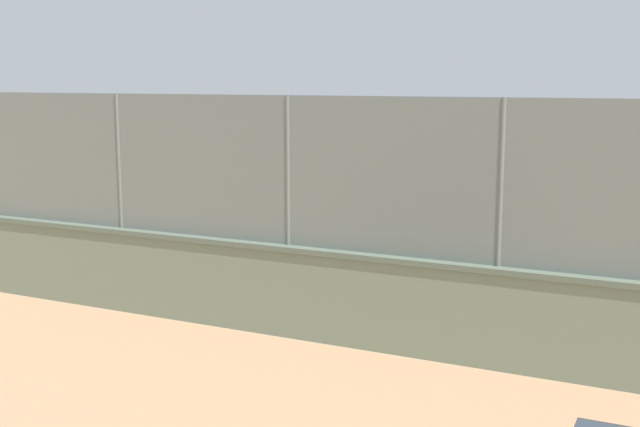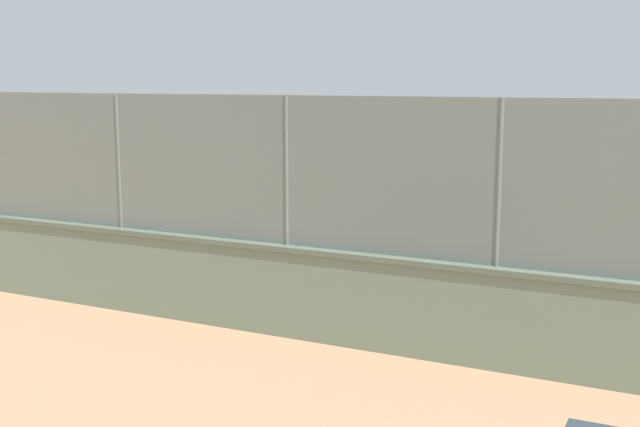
% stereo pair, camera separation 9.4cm
% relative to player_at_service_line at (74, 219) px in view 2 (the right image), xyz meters
% --- Properties ---
extents(ground_plane, '(260.00, 260.00, 0.00)m').
position_rel_player_at_service_line_xyz_m(ground_plane, '(-5.34, -11.22, -0.91)').
color(ground_plane, tan).
extents(perimeter_wall, '(22.25, 1.16, 1.38)m').
position_rel_player_at_service_line_xyz_m(perimeter_wall, '(-7.98, 2.00, -0.21)').
color(perimeter_wall, slate).
rests_on(perimeter_wall, ground_plane).
extents(fence_panel_on_wall, '(21.87, 0.81, 2.19)m').
position_rel_player_at_service_line_xyz_m(fence_panel_on_wall, '(-7.98, 2.00, 1.57)').
color(fence_panel_on_wall, slate).
rests_on(fence_panel_on_wall, perimeter_wall).
extents(player_at_service_line, '(0.99, 0.81, 1.54)m').
position_rel_player_at_service_line_xyz_m(player_at_service_line, '(0.00, 0.00, 0.00)').
color(player_at_service_line, black).
rests_on(player_at_service_line, ground_plane).
extents(player_crossing_court, '(0.83, 1.11, 1.62)m').
position_rel_player_at_service_line_xyz_m(player_crossing_court, '(-8.51, -2.79, 0.05)').
color(player_crossing_court, black).
rests_on(player_crossing_court, ground_plane).
extents(sports_ball, '(0.20, 0.20, 0.20)m').
position_rel_player_at_service_line_xyz_m(sports_ball, '(-1.18, 1.04, -0.81)').
color(sports_ball, orange).
rests_on(sports_ball, ground_plane).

